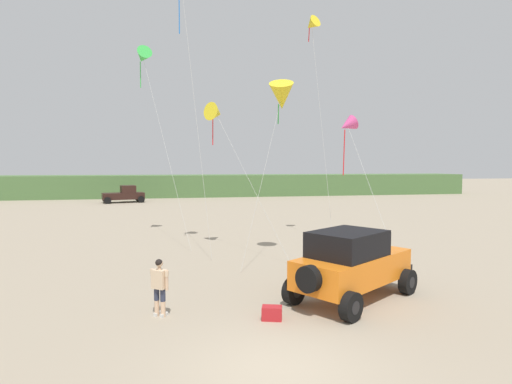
{
  "coord_description": "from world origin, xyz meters",
  "views": [
    {
      "loc": [
        -2.11,
        -8.38,
        4.34
      ],
      "look_at": [
        0.48,
        4.86,
        3.47
      ],
      "focal_mm": 29.25,
      "sensor_mm": 36.0,
      "label": 1
    }
  ],
  "objects": [
    {
      "name": "kite_blue_swept",
      "position": [
        5.6,
        14.67,
        12.26
      ],
      "size": [
        0.99,
        2.99,
        12.77
      ],
      "color": "yellow",
      "rests_on": "ground_plane"
    },
    {
      "name": "kite_yellow_diamond",
      "position": [
        6.02,
        10.46,
        6.23
      ],
      "size": [
        1.01,
        5.34,
        6.78
      ],
      "color": "#E04C93",
      "rests_on": "ground_plane"
    },
    {
      "name": "kite_green_box",
      "position": [
        -3.85,
        17.2,
        10.66
      ],
      "size": [
        3.12,
        5.5,
        11.22
      ],
      "color": "green",
      "rests_on": "ground_plane"
    },
    {
      "name": "person_watching",
      "position": [
        -2.57,
        3.66,
        0.94
      ],
      "size": [
        0.53,
        0.46,
        1.67
      ],
      "color": "#DBB28E",
      "rests_on": "ground_plane"
    },
    {
      "name": "ground_plane",
      "position": [
        0.0,
        0.0,
        0.0
      ],
      "size": [
        220.0,
        220.0,
        0.0
      ],
      "primitive_type": "plane",
      "color": "gray"
    },
    {
      "name": "kite_red_delta",
      "position": [
        -0.03,
        12.96,
        6.98
      ],
      "size": [
        3.49,
        4.64,
        7.54
      ],
      "color": "yellow",
      "rests_on": "ground_plane"
    },
    {
      "name": "dune_ridge",
      "position": [
        -4.38,
        50.69,
        1.48
      ],
      "size": [
        90.0,
        6.53,
        2.97
      ],
      "primitive_type": "cube",
      "color": "#4C703D",
      "rests_on": "ground_plane"
    },
    {
      "name": "jeep",
      "position": [
        3.47,
        4.03,
        1.2
      ],
      "size": [
        4.94,
        4.38,
        2.26
      ],
      "color": "orange",
      "rests_on": "ground_plane"
    },
    {
      "name": "distant_pickup",
      "position": [
        -7.87,
        42.01,
        0.94
      ],
      "size": [
        4.93,
        3.39,
        1.98
      ],
      "color": "black",
      "rests_on": "ground_plane"
    },
    {
      "name": "cooler_box",
      "position": [
        0.53,
        2.78,
        0.19
      ],
      "size": [
        0.64,
        0.51,
        0.38
      ],
      "primitive_type": "cube",
      "rotation": [
        0.0,
        0.0,
        -0.29
      ],
      "color": "#B21E23",
      "rests_on": "ground_plane"
    },
    {
      "name": "kite_black_sled",
      "position": [
        2.72,
        10.26,
        7.47
      ],
      "size": [
        3.03,
        3.19,
        8.24
      ],
      "color": "yellow",
      "rests_on": "ground_plane"
    }
  ]
}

